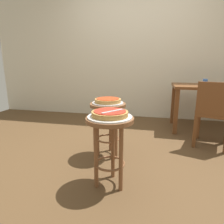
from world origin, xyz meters
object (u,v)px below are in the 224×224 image
at_px(pizza_middle, 108,100).
at_px(stool_middle, 108,117).
at_px(cup_near_edge, 205,82).
at_px(stool_foreground, 110,135).
at_px(wooden_chair, 213,112).
at_px(serving_plate_foreground, 110,117).
at_px(condiment_shaker, 203,83).
at_px(pizza_foreground, 110,113).
at_px(dining_table, 209,92).
at_px(serving_plate_middle, 108,103).
at_px(pizza_server_knife, 113,111).

bearing_deg(pizza_middle, stool_middle, -90.00).
distance_m(pizza_middle, cup_near_edge, 1.71).
relative_size(stool_foreground, wooden_chair, 0.74).
relative_size(serving_plate_foreground, condiment_shaker, 4.37).
height_order(stool_middle, pizza_middle, pizza_middle).
distance_m(stool_foreground, pizza_foreground, 0.19).
xyz_separation_m(stool_middle, condiment_shaker, (1.23, 1.18, 0.30)).
bearing_deg(dining_table, wooden_chair, -97.32).
bearing_deg(serving_plate_middle, pizza_middle, 0.00).
distance_m(serving_plate_foreground, wooden_chair, 1.54).
height_order(condiment_shaker, wooden_chair, wooden_chair).
bearing_deg(serving_plate_middle, dining_table, 42.38).
bearing_deg(cup_near_edge, pizza_foreground, -122.42).
bearing_deg(pizza_foreground, condiment_shaker, 58.22).
xyz_separation_m(serving_plate_foreground, serving_plate_middle, (-0.15, 0.56, 0.00)).
relative_size(stool_foreground, pizza_server_knife, 2.84).
xyz_separation_m(serving_plate_foreground, wooden_chair, (1.09, 1.07, -0.17)).
height_order(condiment_shaker, pizza_server_knife, condiment_shaker).
distance_m(stool_middle, dining_table, 1.81).
bearing_deg(serving_plate_foreground, serving_plate_middle, 105.18).
bearing_deg(stool_middle, condiment_shaker, 43.69).
bearing_deg(wooden_chair, cup_near_edge, 89.08).
height_order(pizza_middle, pizza_server_knife, pizza_server_knife).
bearing_deg(dining_table, cup_near_edge, -147.48).
height_order(serving_plate_foreground, cup_near_edge, cup_near_edge).
bearing_deg(condiment_shaker, serving_plate_foreground, -121.78).
bearing_deg(pizza_middle, serving_plate_foreground, -74.82).
xyz_separation_m(pizza_foreground, cup_near_edge, (1.10, 1.73, 0.12)).
bearing_deg(pizza_middle, stool_foreground, -74.82).
relative_size(pizza_foreground, wooden_chair, 0.36).
xyz_separation_m(serving_plate_middle, pizza_server_knife, (0.18, -0.58, 0.06)).
bearing_deg(stool_middle, serving_plate_middle, 90.00).
bearing_deg(pizza_foreground, stool_foreground, 91.79).
distance_m(serving_plate_middle, condiment_shaker, 1.71).
bearing_deg(stool_foreground, serving_plate_middle, 105.18).
distance_m(pizza_foreground, stool_middle, 0.61).
distance_m(serving_plate_middle, pizza_middle, 0.03).
relative_size(stool_foreground, cup_near_edge, 6.37).
distance_m(stool_foreground, dining_table, 2.14).
relative_size(serving_plate_foreground, serving_plate_middle, 1.07).
height_order(pizza_middle, condiment_shaker, condiment_shaker).
bearing_deg(serving_plate_middle, cup_near_edge, 42.93).
height_order(pizza_foreground, pizza_middle, same).
height_order(dining_table, cup_near_edge, cup_near_edge).
bearing_deg(pizza_server_knife, condiment_shaker, 7.26).
bearing_deg(stool_middle, pizza_server_knife, -72.60).
relative_size(serving_plate_foreground, pizza_server_knife, 1.69).
relative_size(pizza_foreground, pizza_server_knife, 1.38).
bearing_deg(pizza_foreground, pizza_middle, 105.18).
bearing_deg(cup_near_edge, stool_foreground, -122.42).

